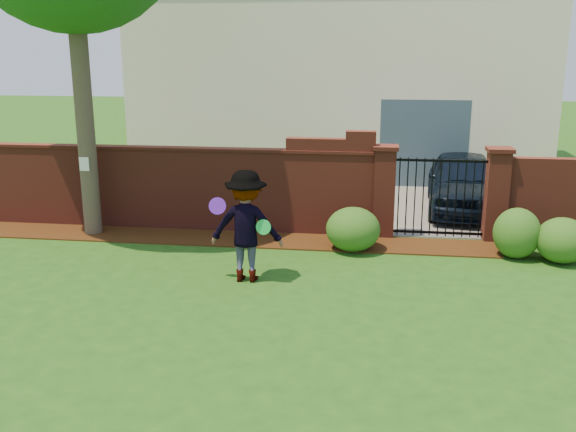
# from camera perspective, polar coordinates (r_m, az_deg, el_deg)

# --- Properties ---
(ground) EXTENTS (80.00, 80.00, 0.01)m
(ground) POSITION_cam_1_polar(r_m,az_deg,el_deg) (9.89, -5.68, -7.82)
(ground) COLOR #204D13
(ground) RESTS_ON ground
(mulch_bed) EXTENTS (11.10, 1.08, 0.03)m
(mulch_bed) POSITION_cam_1_polar(r_m,az_deg,el_deg) (13.16, -6.36, -1.97)
(mulch_bed) COLOR #331A09
(mulch_bed) RESTS_ON ground
(brick_wall) EXTENTS (8.70, 0.31, 2.16)m
(brick_wall) POSITION_cam_1_polar(r_m,az_deg,el_deg) (13.84, -10.07, 2.63)
(brick_wall) COLOR maroon
(brick_wall) RESTS_ON ground
(pillar_left) EXTENTS (0.50, 0.50, 1.88)m
(pillar_left) POSITION_cam_1_polar(r_m,az_deg,el_deg) (13.18, 8.53, 2.22)
(pillar_left) COLOR maroon
(pillar_left) RESTS_ON ground
(pillar_right) EXTENTS (0.50, 0.50, 1.88)m
(pillar_right) POSITION_cam_1_polar(r_m,az_deg,el_deg) (13.39, 17.98, 1.85)
(pillar_right) COLOR maroon
(pillar_right) RESTS_ON ground
(iron_gate) EXTENTS (1.78, 0.03, 1.60)m
(iron_gate) POSITION_cam_1_polar(r_m,az_deg,el_deg) (13.26, 13.27, 1.61)
(iron_gate) COLOR black
(iron_gate) RESTS_ON ground
(driveway) EXTENTS (3.20, 8.00, 0.01)m
(driveway) POSITION_cam_1_polar(r_m,az_deg,el_deg) (17.34, 11.95, 1.86)
(driveway) COLOR slate
(driveway) RESTS_ON ground
(house) EXTENTS (12.40, 6.40, 6.30)m
(house) POSITION_cam_1_polar(r_m,az_deg,el_deg) (20.91, 4.67, 13.02)
(house) COLOR #F3EBCC
(house) RESTS_ON ground
(car) EXTENTS (1.89, 4.12, 1.37)m
(car) POSITION_cam_1_polar(r_m,az_deg,el_deg) (15.57, 15.30, 2.76)
(car) COLOR black
(car) RESTS_ON ground
(paper_notice) EXTENTS (0.20, 0.01, 0.28)m
(paper_notice) POSITION_cam_1_polar(r_m,az_deg,el_deg) (13.59, -17.61, 4.41)
(paper_notice) COLOR white
(paper_notice) RESTS_ON tree
(shrub_left) EXTENTS (1.03, 1.03, 0.85)m
(shrub_left) POSITION_cam_1_polar(r_m,az_deg,el_deg) (12.29, 5.78, -1.18)
(shrub_left) COLOR #1D5218
(shrub_left) RESTS_ON ground
(shrub_middle) EXTENTS (0.86, 0.86, 0.94)m
(shrub_middle) POSITION_cam_1_polar(r_m,az_deg,el_deg) (12.53, 19.61, -1.44)
(shrub_middle) COLOR #1D5218
(shrub_middle) RESTS_ON ground
(shrub_right) EXTENTS (0.93, 0.93, 0.83)m
(shrub_right) POSITION_cam_1_polar(r_m,az_deg,el_deg) (12.57, 23.12, -2.00)
(shrub_right) COLOR #1D5218
(shrub_right) RESTS_ON ground
(man) EXTENTS (1.21, 0.70, 1.86)m
(man) POSITION_cam_1_polar(r_m,az_deg,el_deg) (10.54, -3.78, -0.96)
(man) COLOR gray
(man) RESTS_ON ground
(frisbee_purple) EXTENTS (0.28, 0.11, 0.28)m
(frisbee_purple) POSITION_cam_1_polar(r_m,az_deg,el_deg) (10.33, -6.27, 0.89)
(frisbee_purple) COLOR #6920CD
(frisbee_purple) RESTS_ON man
(frisbee_green) EXTENTS (0.26, 0.09, 0.25)m
(frisbee_green) POSITION_cam_1_polar(r_m,az_deg,el_deg) (10.33, -2.19, -0.99)
(frisbee_green) COLOR green
(frisbee_green) RESTS_ON man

